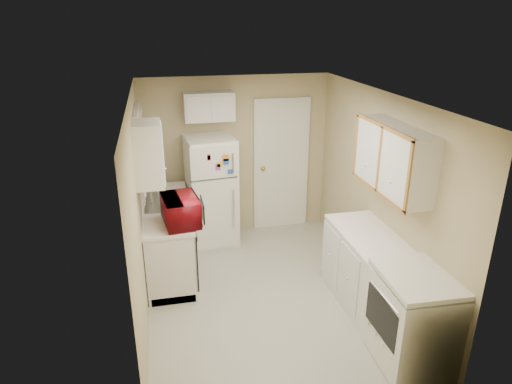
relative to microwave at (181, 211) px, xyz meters
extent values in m
plane|color=beige|center=(0.94, -0.33, -1.05)|extent=(3.80, 3.80, 0.00)
plane|color=white|center=(0.94, -0.33, 1.35)|extent=(3.80, 3.80, 0.00)
plane|color=tan|center=(-0.46, -0.33, 0.15)|extent=(3.80, 3.80, 0.00)
plane|color=tan|center=(2.34, -0.33, 0.15)|extent=(3.80, 3.80, 0.00)
plane|color=tan|center=(0.94, 1.57, 0.15)|extent=(2.80, 2.80, 0.00)
plane|color=tan|center=(0.94, -2.23, 0.15)|extent=(2.80, 2.80, 0.00)
cube|color=silver|center=(-0.16, 0.57, -0.60)|extent=(0.60, 1.80, 0.90)
cube|color=black|center=(0.13, -0.03, -0.56)|extent=(0.03, 0.58, 0.72)
cube|color=gray|center=(-0.16, 0.72, -0.19)|extent=(0.54, 0.74, 0.16)
imported|color=maroon|center=(0.00, 0.00, 0.00)|extent=(0.62, 0.40, 0.39)
imported|color=white|center=(-0.21, 1.11, -0.05)|extent=(0.09, 0.09, 0.19)
cube|color=silver|center=(-0.42, 0.72, 0.55)|extent=(0.10, 0.98, 1.08)
cube|color=silver|center=(-0.31, -0.11, 0.75)|extent=(0.30, 0.45, 0.70)
cube|color=silver|center=(0.50, 1.20, -0.25)|extent=(0.72, 0.71, 1.61)
cube|color=silver|center=(0.54, 1.42, 0.95)|extent=(0.70, 0.30, 0.40)
cube|color=silver|center=(1.64, 1.53, -0.03)|extent=(0.86, 0.06, 2.08)
cube|color=silver|center=(2.04, -1.13, -0.60)|extent=(0.60, 2.00, 0.90)
cube|color=silver|center=(2.05, -1.75, -0.56)|extent=(0.68, 0.83, 0.97)
cube|color=silver|center=(2.19, -0.83, 0.75)|extent=(0.30, 1.20, 0.70)
camera|label=1|loc=(-0.20, -4.96, 2.14)|focal=32.00mm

